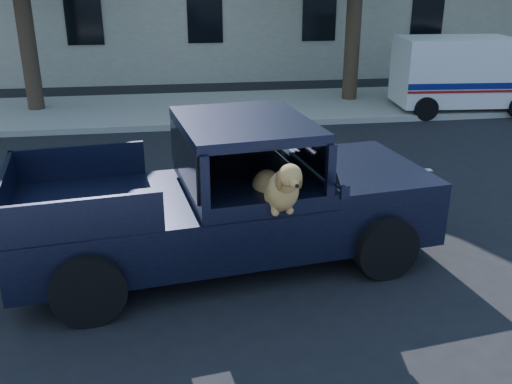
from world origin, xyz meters
TOP-DOWN VIEW (x-y plane):
  - ground at (0.00, 0.00)m, footprint 120.00×120.00m
  - far_sidewalk at (0.00, 9.20)m, footprint 60.00×4.00m
  - lane_stripes at (2.00, 3.40)m, footprint 21.60×0.14m
  - pickup_truck at (0.28, 0.26)m, footprint 5.70×3.04m
  - mail_truck at (7.69, 8.04)m, footprint 3.87×2.15m

SIDE VIEW (x-z plane):
  - ground at x=0.00m, z-range 0.00..0.00m
  - lane_stripes at x=2.00m, z-range 0.00..0.01m
  - far_sidewalk at x=0.00m, z-range 0.00..0.15m
  - pickup_truck at x=0.28m, z-range -0.32..1.64m
  - mail_truck at x=7.69m, z-range -0.13..1.92m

